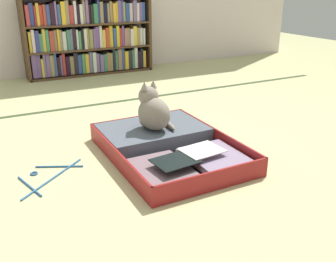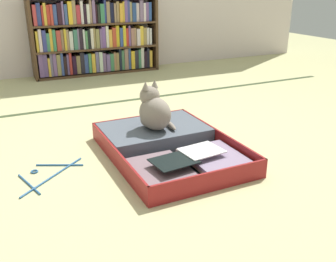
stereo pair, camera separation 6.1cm
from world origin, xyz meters
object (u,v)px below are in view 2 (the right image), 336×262
object	(u,v)px
open_suitcase	(165,144)
bookshelf	(95,37)
clothes_hanger	(47,175)
black_cat	(154,111)

from	to	relation	value
open_suitcase	bookshelf	bearing A→B (deg)	84.64
bookshelf	open_suitcase	world-z (taller)	bookshelf
open_suitcase	clothes_hanger	distance (m)	0.70
bookshelf	black_cat	distance (m)	2.18
open_suitcase	black_cat	size ratio (longest dim) A/B	3.12
black_cat	clothes_hanger	size ratio (longest dim) A/B	0.81
bookshelf	open_suitcase	bearing A→B (deg)	-95.36
bookshelf	open_suitcase	size ratio (longest dim) A/B	1.49
bookshelf	open_suitcase	xyz separation A→B (m)	(-0.21, -2.28, -0.36)
black_cat	clothes_hanger	xyz separation A→B (m)	(-0.68, -0.14, -0.22)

